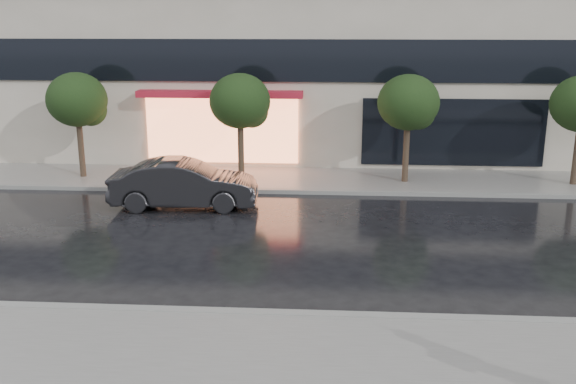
{
  "coord_description": "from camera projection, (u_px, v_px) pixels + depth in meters",
  "views": [
    {
      "loc": [
        0.21,
        -12.89,
        5.95
      ],
      "look_at": [
        -0.86,
        3.6,
        1.4
      ],
      "focal_mm": 40.0,
      "sensor_mm": 36.0,
      "label": 1
    }
  ],
  "objects": [
    {
      "name": "sidewalk_near",
      "position": [
        312.0,
        376.0,
        10.86
      ],
      "size": [
        60.0,
        4.5,
        0.12
      ],
      "primitive_type": "cube",
      "color": "slate",
      "rests_on": "ground"
    },
    {
      "name": "curb_far",
      "position": [
        322.0,
        192.0,
        22.16
      ],
      "size": [
        60.0,
        0.25,
        0.14
      ],
      "primitive_type": "cube",
      "color": "gray",
      "rests_on": "ground"
    },
    {
      "name": "ground",
      "position": [
        316.0,
        298.0,
        14.0
      ],
      "size": [
        120.0,
        120.0,
        0.0
      ],
      "primitive_type": "plane",
      "color": "black",
      "rests_on": "ground"
    },
    {
      "name": "parked_car",
      "position": [
        184.0,
        184.0,
        20.47
      ],
      "size": [
        4.73,
        1.88,
        1.53
      ],
      "primitive_type": "imported",
      "rotation": [
        0.0,
        0.0,
        1.63
      ],
      "color": "black",
      "rests_on": "ground"
    },
    {
      "name": "tree_far_west",
      "position": [
        79.0,
        102.0,
        23.43
      ],
      "size": [
        2.2,
        2.2,
        3.99
      ],
      "color": "#33261C",
      "rests_on": "ground"
    },
    {
      "name": "tree_mid_west",
      "position": [
        242.0,
        103.0,
        23.06
      ],
      "size": [
        2.2,
        2.2,
        3.99
      ],
      "color": "#33261C",
      "rests_on": "ground"
    },
    {
      "name": "sidewalk_far",
      "position": [
        322.0,
        180.0,
        23.85
      ],
      "size": [
        60.0,
        3.5,
        0.12
      ],
      "primitive_type": "cube",
      "color": "slate",
      "rests_on": "ground"
    },
    {
      "name": "curb_near",
      "position": [
        315.0,
        316.0,
        13.02
      ],
      "size": [
        60.0,
        0.25,
        0.14
      ],
      "primitive_type": "cube",
      "color": "gray",
      "rests_on": "ground"
    },
    {
      "name": "tree_mid_east",
      "position": [
        410.0,
        104.0,
        22.68
      ],
      "size": [
        2.2,
        2.2,
        3.99
      ],
      "color": "#33261C",
      "rests_on": "ground"
    }
  ]
}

